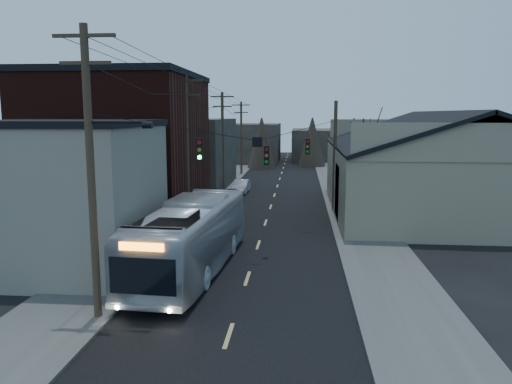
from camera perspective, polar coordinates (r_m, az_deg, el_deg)
ground at (r=15.92m, az=-4.22°, el=-19.12°), size 160.00×160.00×0.00m
road_surface at (r=44.55m, az=1.99°, el=-0.77°), size 9.00×110.00×0.02m
sidewalk_left at (r=45.36m, az=-6.23°, el=-0.58°), size 4.00×110.00×0.12m
sidewalk_right at (r=44.68m, az=10.35°, el=-0.82°), size 4.00×110.00×0.12m
building_clapboard at (r=25.83m, az=-21.04°, el=-0.56°), size 8.00×8.00×7.00m
building_brick at (r=36.13m, az=-14.96°, el=4.66°), size 10.00×12.00×10.00m
building_left_far at (r=51.40m, az=-8.28°, el=4.35°), size 9.00×14.00×7.00m
warehouse at (r=40.58m, az=20.27°, el=1.57°), size 16.16×20.60×7.73m
building_far_left at (r=79.43m, az=-0.96°, el=5.64°), size 10.00×12.00×6.00m
building_far_right at (r=84.14m, az=8.28°, el=5.39°), size 12.00×14.00×5.00m
bare_tree at (r=34.34m, az=12.01°, el=2.21°), size 0.40×0.40×7.20m
utility_lines at (r=38.48m, az=-3.10°, el=5.11°), size 11.24×45.28×10.50m
bus at (r=23.94m, az=-7.43°, el=-5.12°), size 3.73×12.44×3.42m
parked_car at (r=47.81m, az=-1.70°, el=0.65°), size 1.47×3.87×1.26m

